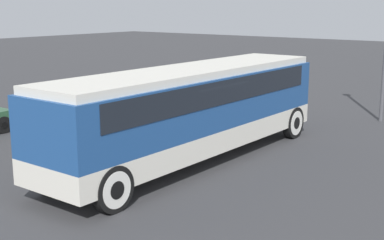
# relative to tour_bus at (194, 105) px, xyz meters

# --- Properties ---
(ground_plane) EXTENTS (120.00, 120.00, 0.00)m
(ground_plane) POSITION_rel_tour_bus_xyz_m (-0.10, 0.00, -1.78)
(ground_plane) COLOR #38383A
(tour_bus) EXTENTS (11.13, 2.52, 2.93)m
(tour_bus) POSITION_rel_tour_bus_xyz_m (0.00, 0.00, 0.00)
(tour_bus) COLOR silver
(tour_bus) RESTS_ON ground_plane
(parked_car_mid) EXTENTS (4.78, 1.90, 1.42)m
(parked_car_mid) POSITION_rel_tour_bus_xyz_m (1.16, 5.72, -1.07)
(parked_car_mid) COLOR #BCBCC1
(parked_car_mid) RESTS_ON ground_plane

